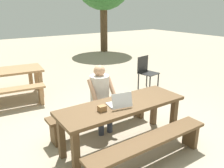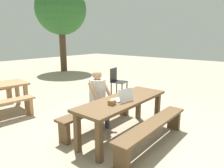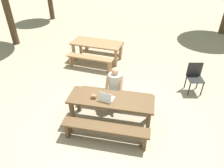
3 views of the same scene
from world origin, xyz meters
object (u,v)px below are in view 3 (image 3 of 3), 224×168
at_px(laptop, 106,98).
at_px(picnic_table_mid, 97,45).
at_px(person_seated, 115,85).
at_px(small_pouch, 94,97).
at_px(picnic_table_front, 111,102).
at_px(plastic_chair, 195,77).

relative_size(laptop, picnic_table_mid, 0.18).
height_order(laptop, person_seated, person_seated).
bearing_deg(laptop, small_pouch, 10.29).
bearing_deg(picnic_table_front, person_seated, 92.59).
relative_size(picnic_table_front, person_seated, 1.69).
bearing_deg(small_pouch, laptop, -0.81).
bearing_deg(person_seated, small_pouch, -119.78).
bearing_deg(picnic_table_front, small_pouch, -172.31).
xyz_separation_m(person_seated, plastic_chair, (2.20, 1.24, -0.23)).
bearing_deg(laptop, plastic_chair, -128.96).
height_order(picnic_table_front, laptop, laptop).
relative_size(person_seated, plastic_chair, 1.37).
xyz_separation_m(laptop, picnic_table_mid, (-1.11, 3.27, -0.18)).
xyz_separation_m(picnic_table_front, person_seated, (-0.03, 0.60, 0.10)).
bearing_deg(plastic_chair, laptop, -151.19).
bearing_deg(picnic_table_mid, plastic_chair, -15.87).
distance_m(laptop, picnic_table_mid, 3.46).
bearing_deg(small_pouch, person_seated, 60.22).
height_order(person_seated, plastic_chair, person_seated).
bearing_deg(picnic_table_mid, picnic_table_front, -63.11).
height_order(person_seated, picnic_table_mid, person_seated).
xyz_separation_m(plastic_chair, picnic_table_mid, (-3.38, 1.37, 0.13)).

